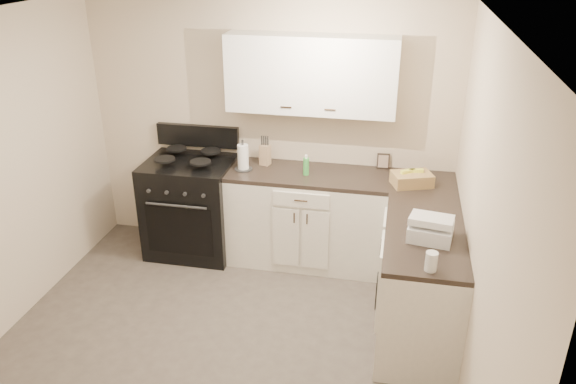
% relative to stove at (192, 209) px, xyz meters
% --- Properties ---
extents(floor, '(3.60, 3.60, 0.00)m').
position_rel_stove_xyz_m(floor, '(0.74, -1.48, -0.46)').
color(floor, '#473F38').
rests_on(floor, ground).
extents(ceiling, '(3.60, 3.60, 0.00)m').
position_rel_stove_xyz_m(ceiling, '(0.74, -1.48, 2.04)').
color(ceiling, white).
rests_on(ceiling, wall_back).
extents(wall_back, '(3.60, 0.00, 3.60)m').
position_rel_stove_xyz_m(wall_back, '(0.74, 0.32, 0.79)').
color(wall_back, beige).
rests_on(wall_back, ground).
extents(wall_right, '(0.00, 3.60, 3.60)m').
position_rel_stove_xyz_m(wall_right, '(2.54, -1.48, 0.79)').
color(wall_right, beige).
rests_on(wall_right, ground).
extents(base_cabinets_back, '(1.55, 0.60, 0.90)m').
position_rel_stove_xyz_m(base_cabinets_back, '(1.17, 0.02, -0.01)').
color(base_cabinets_back, beige).
rests_on(base_cabinets_back, floor).
extents(base_cabinets_right, '(0.60, 1.90, 0.90)m').
position_rel_stove_xyz_m(base_cabinets_right, '(2.24, -0.63, -0.01)').
color(base_cabinets_right, beige).
rests_on(base_cabinets_right, floor).
extents(countertop_back, '(1.55, 0.60, 0.04)m').
position_rel_stove_xyz_m(countertop_back, '(1.17, 0.02, 0.46)').
color(countertop_back, black).
rests_on(countertop_back, base_cabinets_back).
extents(countertop_right, '(0.60, 1.90, 0.04)m').
position_rel_stove_xyz_m(countertop_right, '(2.24, -0.63, 0.46)').
color(countertop_right, black).
rests_on(countertop_right, base_cabinets_right).
extents(upper_cabinets, '(1.55, 0.30, 0.70)m').
position_rel_stove_xyz_m(upper_cabinets, '(1.17, 0.18, 1.38)').
color(upper_cabinets, white).
rests_on(upper_cabinets, wall_back).
extents(stove, '(0.85, 0.73, 1.03)m').
position_rel_stove_xyz_m(stove, '(0.00, 0.00, 0.00)').
color(stove, black).
rests_on(stove, floor).
extents(knife_block, '(0.11, 0.10, 0.20)m').
position_rel_stove_xyz_m(knife_block, '(0.73, 0.15, 0.58)').
color(knife_block, tan).
rests_on(knife_block, countertop_back).
extents(paper_towel, '(0.12, 0.12, 0.25)m').
position_rel_stove_xyz_m(paper_towel, '(0.56, -0.01, 0.60)').
color(paper_towel, white).
rests_on(paper_towel, countertop_back).
extents(soap_bottle, '(0.06, 0.06, 0.17)m').
position_rel_stove_xyz_m(soap_bottle, '(1.17, -0.02, 0.56)').
color(soap_bottle, green).
rests_on(soap_bottle, countertop_back).
extents(picture_frame, '(0.12, 0.04, 0.15)m').
position_rel_stove_xyz_m(picture_frame, '(1.86, 0.28, 0.55)').
color(picture_frame, black).
rests_on(picture_frame, countertop_back).
extents(wicker_basket, '(0.40, 0.33, 0.11)m').
position_rel_stove_xyz_m(wicker_basket, '(2.13, -0.06, 0.54)').
color(wicker_basket, '#AB8650').
rests_on(wicker_basket, countertop_right).
extents(countertop_grill, '(0.35, 0.34, 0.11)m').
position_rel_stove_xyz_m(countertop_grill, '(2.27, -1.02, 0.54)').
color(countertop_grill, silver).
rests_on(countertop_grill, countertop_right).
extents(glass_jar, '(0.10, 0.10, 0.14)m').
position_rel_stove_xyz_m(glass_jar, '(2.26, -1.48, 0.55)').
color(glass_jar, silver).
rests_on(glass_jar, countertop_right).
extents(oven_mitt_near, '(0.02, 0.13, 0.22)m').
position_rel_stove_xyz_m(oven_mitt_near, '(1.92, -1.05, 0.00)').
color(oven_mitt_near, black).
rests_on(oven_mitt_near, base_cabinets_right).
extents(oven_mitt_far, '(0.02, 0.15, 0.26)m').
position_rel_stove_xyz_m(oven_mitt_far, '(1.92, -1.05, -0.02)').
color(oven_mitt_far, black).
rests_on(oven_mitt_far, base_cabinets_right).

